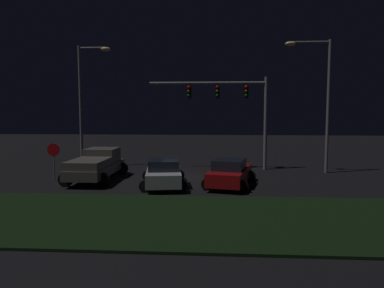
{
  "coord_description": "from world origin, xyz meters",
  "views": [
    {
      "loc": [
        2.11,
        -22.21,
        4.11
      ],
      "look_at": [
        0.65,
        0.65,
        2.01
      ],
      "focal_mm": 33.44,
      "sensor_mm": 36.0,
      "label": 1
    }
  ],
  "objects_px": {
    "car_sedan_far": "(163,173)",
    "stop_sign": "(54,155)",
    "pickup_truck": "(97,163)",
    "traffic_signal_gantry": "(231,100)",
    "street_lamp_right": "(319,90)",
    "street_lamp_left": "(86,93)",
    "car_sedan": "(230,173)"
  },
  "relations": [
    {
      "from": "car_sedan_far",
      "to": "stop_sign",
      "type": "bearing_deg",
      "value": 72.26
    },
    {
      "from": "pickup_truck",
      "to": "traffic_signal_gantry",
      "type": "relative_size",
      "value": 0.65
    },
    {
      "from": "street_lamp_left",
      "to": "street_lamp_right",
      "type": "height_order",
      "value": "street_lamp_left"
    },
    {
      "from": "street_lamp_right",
      "to": "car_sedan_far",
      "type": "bearing_deg",
      "value": -152.74
    },
    {
      "from": "street_lamp_left",
      "to": "stop_sign",
      "type": "height_order",
      "value": "street_lamp_left"
    },
    {
      "from": "street_lamp_left",
      "to": "street_lamp_right",
      "type": "bearing_deg",
      "value": -4.55
    },
    {
      "from": "pickup_truck",
      "to": "car_sedan_far",
      "type": "distance_m",
      "value": 4.56
    },
    {
      "from": "street_lamp_right",
      "to": "stop_sign",
      "type": "relative_size",
      "value": 3.93
    },
    {
      "from": "car_sedan_far",
      "to": "street_lamp_right",
      "type": "xyz_separation_m",
      "value": [
        9.68,
        4.99,
        4.77
      ]
    },
    {
      "from": "car_sedan",
      "to": "stop_sign",
      "type": "distance_m",
      "value": 10.4
    },
    {
      "from": "car_sedan_far",
      "to": "traffic_signal_gantry",
      "type": "distance_m",
      "value": 8.38
    },
    {
      "from": "pickup_truck",
      "to": "car_sedan_far",
      "type": "relative_size",
      "value": 1.18
    },
    {
      "from": "street_lamp_right",
      "to": "traffic_signal_gantry",
      "type": "bearing_deg",
      "value": 168.71
    },
    {
      "from": "car_sedan",
      "to": "stop_sign",
      "type": "bearing_deg",
      "value": 98.65
    },
    {
      "from": "traffic_signal_gantry",
      "to": "street_lamp_left",
      "type": "height_order",
      "value": "street_lamp_left"
    },
    {
      "from": "street_lamp_left",
      "to": "stop_sign",
      "type": "bearing_deg",
      "value": -92.03
    },
    {
      "from": "stop_sign",
      "to": "street_lamp_right",
      "type": "bearing_deg",
      "value": 13.27
    },
    {
      "from": "pickup_truck",
      "to": "stop_sign",
      "type": "xyz_separation_m",
      "value": [
        -2.43,
        -0.49,
        0.56
      ]
    },
    {
      "from": "pickup_truck",
      "to": "stop_sign",
      "type": "height_order",
      "value": "stop_sign"
    },
    {
      "from": "car_sedan",
      "to": "street_lamp_left",
      "type": "xyz_separation_m",
      "value": [
        -10.16,
        5.96,
        4.71
      ]
    },
    {
      "from": "car_sedan",
      "to": "pickup_truck",
      "type": "bearing_deg",
      "value": 93.83
    },
    {
      "from": "street_lamp_left",
      "to": "street_lamp_right",
      "type": "distance_m",
      "value": 16.24
    },
    {
      "from": "stop_sign",
      "to": "car_sedan",
      "type": "bearing_deg",
      "value": -4.47
    },
    {
      "from": "car_sedan",
      "to": "car_sedan_far",
      "type": "xyz_separation_m",
      "value": [
        -3.65,
        -0.32,
        0.0
      ]
    },
    {
      "from": "pickup_truck",
      "to": "traffic_signal_gantry",
      "type": "distance_m",
      "value": 10.13
    },
    {
      "from": "pickup_truck",
      "to": "street_lamp_left",
      "type": "relative_size",
      "value": 0.62
    },
    {
      "from": "street_lamp_left",
      "to": "car_sedan_far",
      "type": "bearing_deg",
      "value": -43.95
    },
    {
      "from": "street_lamp_right",
      "to": "pickup_truck",
      "type": "bearing_deg",
      "value": -166.39
    },
    {
      "from": "car_sedan",
      "to": "traffic_signal_gantry",
      "type": "height_order",
      "value": "traffic_signal_gantry"
    },
    {
      "from": "car_sedan",
      "to": "car_sedan_far",
      "type": "bearing_deg",
      "value": 108.1
    },
    {
      "from": "car_sedan_far",
      "to": "street_lamp_left",
      "type": "distance_m",
      "value": 10.2
    },
    {
      "from": "car_sedan_far",
      "to": "traffic_signal_gantry",
      "type": "height_order",
      "value": "traffic_signal_gantry"
    }
  ]
}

